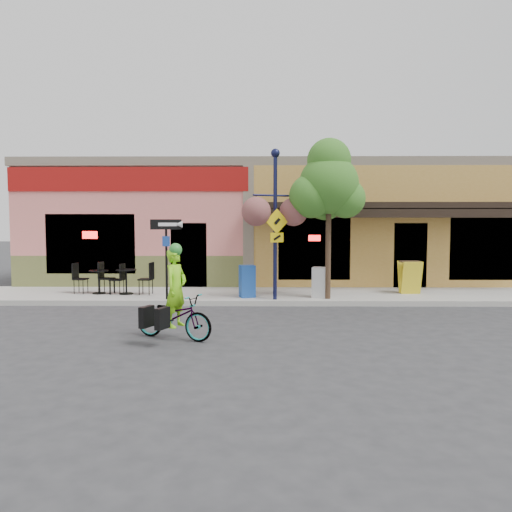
# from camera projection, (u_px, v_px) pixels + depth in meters

# --- Properties ---
(ground) EXTENTS (90.00, 90.00, 0.00)m
(ground) POSITION_uv_depth(u_px,v_px,m) (282.00, 309.00, 13.34)
(ground) COLOR #2D2D30
(ground) RESTS_ON ground
(sidewalk) EXTENTS (24.00, 3.00, 0.15)m
(sidewalk) POSITION_uv_depth(u_px,v_px,m) (280.00, 296.00, 15.33)
(sidewalk) COLOR #9E9B93
(sidewalk) RESTS_ON ground
(curb) EXTENTS (24.00, 0.12, 0.15)m
(curb) POSITION_uv_depth(u_px,v_px,m) (282.00, 303.00, 13.89)
(curb) COLOR #A8A59E
(curb) RESTS_ON ground
(building) EXTENTS (18.20, 8.20, 4.50)m
(building) POSITION_uv_depth(u_px,v_px,m) (275.00, 224.00, 20.67)
(building) COLOR #DF756E
(building) RESTS_ON ground
(bicycle) EXTENTS (1.83, 1.25, 0.91)m
(bicycle) POSITION_uv_depth(u_px,v_px,m) (174.00, 316.00, 9.97)
(bicycle) COLOR maroon
(bicycle) RESTS_ON ground
(cyclist_rider) EXTENTS (0.57, 0.67, 1.57)m
(cyclist_rider) POSITION_uv_depth(u_px,v_px,m) (176.00, 300.00, 9.95)
(cyclist_rider) COLOR #84E317
(cyclist_rider) RESTS_ON ground
(lamp_post) EXTENTS (1.45, 1.06, 4.23)m
(lamp_post) POSITION_uv_depth(u_px,v_px,m) (275.00, 225.00, 13.96)
(lamp_post) COLOR #111538
(lamp_post) RESTS_ON sidewalk
(one_way_sign) EXTENTS (0.88, 0.29, 2.26)m
(one_way_sign) POSITION_uv_depth(u_px,v_px,m) (166.00, 260.00, 14.05)
(one_way_sign) COLOR black
(one_way_sign) RESTS_ON sidewalk
(cafe_set_left) EXTENTS (1.66, 1.00, 0.94)m
(cafe_set_left) POSITION_uv_depth(u_px,v_px,m) (99.00, 278.00, 15.17)
(cafe_set_left) COLOR black
(cafe_set_left) RESTS_ON sidewalk
(cafe_set_right) EXTENTS (1.73, 1.01, 0.99)m
(cafe_set_right) POSITION_uv_depth(u_px,v_px,m) (126.00, 278.00, 15.09)
(cafe_set_right) COLOR black
(cafe_set_right) RESTS_ON sidewalk
(newspaper_box_blue) EXTENTS (0.51, 0.47, 0.93)m
(newspaper_box_blue) POSITION_uv_depth(u_px,v_px,m) (247.00, 281.00, 14.50)
(newspaper_box_blue) COLOR #1A48A1
(newspaper_box_blue) RESTS_ON sidewalk
(newspaper_box_grey) EXTENTS (0.51, 0.48, 0.88)m
(newspaper_box_grey) POSITION_uv_depth(u_px,v_px,m) (320.00, 282.00, 14.44)
(newspaper_box_grey) COLOR #B5B5B5
(newspaper_box_grey) RESTS_ON sidewalk
(street_tree) EXTENTS (2.35, 2.35, 4.59)m
(street_tree) POSITION_uv_depth(u_px,v_px,m) (328.00, 218.00, 14.09)
(street_tree) COLOR #3D7A26
(street_tree) RESTS_ON sidewalk
(sandwich_board) EXTENTS (0.63, 0.48, 1.00)m
(sandwich_board) POSITION_uv_depth(u_px,v_px,m) (412.00, 278.00, 15.04)
(sandwich_board) COLOR yellow
(sandwich_board) RESTS_ON sidewalk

